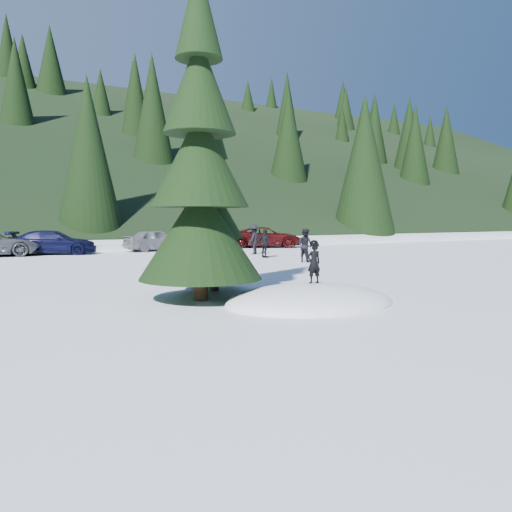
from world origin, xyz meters
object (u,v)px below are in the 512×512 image
child_skier (314,263)px  adult_2 (254,239)px  spruce_short (214,219)px  adult_0 (305,245)px  spruce_tall (200,172)px  car_5 (204,238)px  car_6 (266,237)px  adult_1 (265,243)px  car_3 (53,242)px  car_4 (156,240)px

child_skier → adult_2: (6.47, 15.25, -0.12)m
spruce_short → adult_0: spruce_short is taller
spruce_tall → adult_0: size_ratio=5.33×
spruce_tall → car_5: size_ratio=1.92×
car_6 → adult_1: bearing=174.7°
child_skier → adult_2: 16.56m
spruce_short → car_3: spruce_short is taller
spruce_short → child_skier: (1.43, -3.03, -1.11)m
car_3 → car_6: (14.29, -0.01, 0.03)m
car_5 → child_skier: bearing=-175.1°
adult_1 → car_4: bearing=12.8°
spruce_short → car_5: bearing=68.3°
car_5 → car_6: (4.79, -0.12, -0.01)m
adult_0 → car_4: 11.89m
adult_1 → car_3: 12.54m
spruce_short → car_4: spruce_short is taller
spruce_short → car_3: size_ratio=1.12×
adult_1 → car_6: adult_1 is taller
spruce_tall → spruce_short: spruce_tall is taller
adult_1 → adult_2: 2.63m
adult_1 → adult_2: size_ratio=0.88×
car_4 → adult_1: bearing=-164.5°
car_5 → adult_2: bearing=-151.6°
adult_1 → spruce_short: bearing=133.0°
car_3 → adult_2: bearing=-99.0°
spruce_short → child_skier: size_ratio=5.20×
car_3 → spruce_tall: bearing=-156.7°
car_3 → car_6: car_6 is taller
adult_0 → car_3: (-10.09, 11.17, -0.11)m
spruce_tall → car_6: 23.17m
child_skier → spruce_short: bearing=-60.4°
adult_2 → adult_1: bearing=41.0°
spruce_tall → child_skier: size_ratio=8.34×
car_3 → car_6: bearing=-71.0°
car_3 → car_6: 14.29m
adult_1 → car_4: (-3.45, 8.09, -0.07)m
adult_0 → car_3: adult_0 is taller
spruce_short → car_5: (7.08, 17.81, -1.36)m
spruce_short → car_3: 17.92m
adult_1 → car_5: adult_1 is taller
car_3 → car_6: size_ratio=0.92×
adult_1 → adult_2: adult_2 is taller
adult_1 → car_4: 8.80m
adult_0 → spruce_short: bearing=112.9°
car_3 → adult_1: bearing=-110.8°
car_5 → spruce_short: bearing=178.4°
adult_1 → spruce_tall: bearing=133.2°
adult_1 → adult_0: bearing=178.0°
adult_2 → car_6: 6.77m
spruce_tall → adult_1: size_ratio=5.57×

